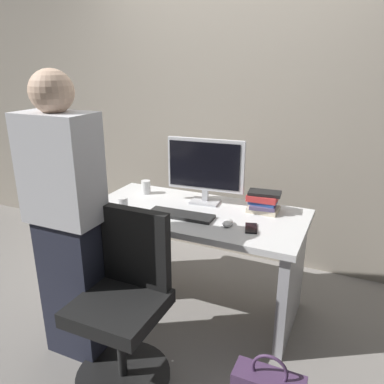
# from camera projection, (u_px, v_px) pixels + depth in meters

# --- Properties ---
(ground_plane) EXTENTS (9.00, 9.00, 0.00)m
(ground_plane) POSITION_uv_depth(u_px,v_px,m) (195.00, 303.00, 2.79)
(ground_plane) COLOR gray
(wall_back) EXTENTS (6.40, 0.10, 3.00)m
(wall_back) POSITION_uv_depth(u_px,v_px,m) (241.00, 83.00, 3.08)
(wall_back) COLOR #9E9384
(wall_back) RESTS_ON ground
(desk) EXTENTS (1.45, 0.71, 0.72)m
(desk) POSITION_uv_depth(u_px,v_px,m) (195.00, 241.00, 2.63)
(desk) COLOR white
(desk) RESTS_ON ground
(office_chair) EXTENTS (0.52, 0.52, 0.94)m
(office_chair) POSITION_uv_depth(u_px,v_px,m) (125.00, 307.00, 2.05)
(office_chair) COLOR black
(office_chair) RESTS_ON ground
(person_at_desk) EXTENTS (0.40, 0.24, 1.64)m
(person_at_desk) POSITION_uv_depth(u_px,v_px,m) (67.00, 222.00, 2.09)
(person_at_desk) COLOR #262838
(person_at_desk) RESTS_ON ground
(monitor) EXTENTS (0.54, 0.16, 0.46)m
(monitor) POSITION_uv_depth(u_px,v_px,m) (205.00, 168.00, 2.63)
(monitor) COLOR silver
(monitor) RESTS_ON desk
(keyboard) EXTENTS (0.43, 0.15, 0.02)m
(keyboard) POSITION_uv_depth(u_px,v_px,m) (181.00, 215.00, 2.47)
(keyboard) COLOR #262626
(keyboard) RESTS_ON desk
(mouse) EXTENTS (0.06, 0.10, 0.03)m
(mouse) POSITION_uv_depth(u_px,v_px,m) (228.00, 223.00, 2.33)
(mouse) COLOR white
(mouse) RESTS_ON desk
(cup_near_keyboard) EXTENTS (0.07, 0.07, 0.09)m
(cup_near_keyboard) POSITION_uv_depth(u_px,v_px,m) (123.00, 204.00, 2.55)
(cup_near_keyboard) COLOR silver
(cup_near_keyboard) RESTS_ON desk
(cup_by_monitor) EXTENTS (0.07, 0.07, 0.10)m
(cup_by_monitor) POSITION_uv_depth(u_px,v_px,m) (146.00, 187.00, 2.88)
(cup_by_monitor) COLOR silver
(cup_by_monitor) RESTS_ON desk
(book_stack) EXTENTS (0.22, 0.19, 0.14)m
(book_stack) POSITION_uv_depth(u_px,v_px,m) (263.00, 202.00, 2.53)
(book_stack) COLOR beige
(book_stack) RESTS_ON desk
(cell_phone) EXTENTS (0.11, 0.16, 0.01)m
(cell_phone) POSITION_uv_depth(u_px,v_px,m) (251.00, 228.00, 2.29)
(cell_phone) COLOR black
(cell_phone) RESTS_ON desk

